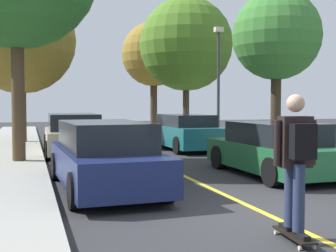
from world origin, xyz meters
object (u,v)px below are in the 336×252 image
Objects in this scene: parked_car_left_nearest at (104,156)px; parked_car_right_nearest at (274,150)px; street_tree_left_near at (21,39)px; street_tree_right_far at (154,55)px; skateboarder at (296,155)px; parked_car_right_near at (185,132)px; skateboard at (294,235)px; street_tree_right_nearest at (277,36)px; street_tree_right_near at (186,44)px; parked_car_left_near at (73,134)px; streetlamp at (218,76)px.

parked_car_left_nearest reaches higher than parked_car_right_nearest.
parked_car_right_nearest is 0.62× the size of street_tree_left_near.
skateboarder is (-4.33, -22.54, -3.78)m from street_tree_right_far.
parked_car_right_near is 5.38× the size of skateboard.
street_tree_left_near is at bearing 119.42° from parked_car_right_nearest.
street_tree_right_nearest is 0.75× the size of street_tree_right_near.
street_tree_left_near reaches higher than street_tree_right_nearest.
street_tree_left_near is (-1.77, 4.66, 3.87)m from parked_car_left_near.
parked_car_left_near is at bearing 125.13° from parked_car_right_nearest.
skateboard is at bearing 83.99° from skateboarder.
skateboarder is (-2.56, -11.59, 0.44)m from parked_car_right_near.
parked_car_left_near is (0.00, 6.78, 0.02)m from parked_car_left_nearest.
parked_car_left_nearest is at bearing -127.03° from streetlamp.
parked_car_right_nearest is 12.37m from street_tree_right_near.
street_tree_left_near is (-6.10, 4.11, 3.91)m from parked_car_right_near.
parked_car_left_nearest is at bearing -116.67° from street_tree_right_near.
parked_car_right_near is 2.57× the size of skateboarder.
parked_car_left_nearest is 19.72m from street_tree_right_far.
parked_car_left_nearest is 4.38m from parked_car_right_nearest.
street_tree_left_near reaches higher than skateboard.
skateboarder reaches higher than parked_car_right_nearest.
street_tree_right_nearest is at bearing 60.91° from skateboarder.
parked_car_left_nearest is 4.63m from skateboarder.
street_tree_right_nearest is (1.77, 2.91, 3.29)m from parked_car_right_nearest.
street_tree_left_near is 8.70m from streetlamp.
parked_car_left_near is 7.53m from parked_car_right_nearest.
skateboarder is at bearing -77.30° from street_tree_left_near.
parked_car_right_near is 11.86m from skateboard.
parked_car_right_nearest is at bearing -54.87° from parked_car_left_near.
parked_car_right_nearest is 0.92× the size of parked_car_right_near.
street_tree_right_near is at bearing 75.20° from skateboard.
street_tree_right_near is (6.10, 12.15, 4.07)m from parked_car_left_nearest.
street_tree_right_nearest is at bearing -89.79° from streetlamp.
street_tree_right_near is 1.02× the size of street_tree_right_far.
parked_car_left_nearest is 0.68× the size of street_tree_right_far.
parked_car_right_nearest is at bearing -95.71° from street_tree_right_far.
street_tree_right_near is 17.57m from skateboard.
skateboarder is (-2.56, -4.88, 0.48)m from parked_car_right_nearest.
skateboard is (3.54, -15.66, -4.50)m from street_tree_left_near.
parked_car_right_nearest is 7.99m from streetlamp.
streetlamp is (7.85, -3.37, -1.65)m from street_tree_left_near.
street_tree_right_nearest reaches higher than streetlamp.
skateboarder is at bearing -96.01° from skateboard.
parked_car_left_near is 9.08m from street_tree_right_near.
street_tree_right_far is (0.00, 14.75, 0.97)m from street_tree_right_nearest.
parked_car_left_nearest reaches higher than parked_car_right_near.
parked_car_right_nearest is at bearing 62.27° from skateboarder.
parked_car_left_near reaches higher than skateboard.
parked_car_right_near is 0.88× the size of street_tree_right_nearest.
streetlamp is (-0.02, 4.54, -0.99)m from street_tree_right_nearest.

